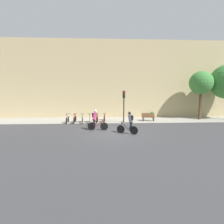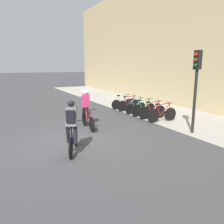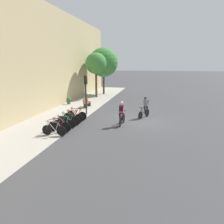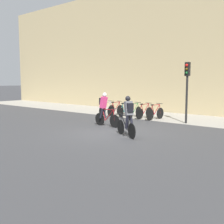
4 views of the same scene
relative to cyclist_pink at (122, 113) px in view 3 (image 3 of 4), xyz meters
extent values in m
plane|color=#3D3D3F|center=(1.62, -1.24, -0.95)|extent=(200.00, 200.00, 0.00)
cube|color=#A39E93|center=(1.62, 5.51, -0.94)|extent=(44.00, 4.50, 0.01)
cube|color=tan|center=(1.62, 8.06, 4.00)|extent=(44.00, 0.60, 9.88)
cylinder|color=black|center=(0.73, -0.05, -0.61)|extent=(0.67, 0.08, 0.67)
cylinder|color=black|center=(-0.37, 0.03, -0.61)|extent=(0.67, 0.08, 0.67)
cylinder|color=maroon|center=(0.36, -0.02, -0.33)|extent=(0.60, 0.08, 0.62)
cylinder|color=maroon|center=(-0.05, 0.00, -0.34)|extent=(0.28, 0.06, 0.58)
cylinder|color=maroon|center=(0.24, -0.02, -0.04)|extent=(0.82, 0.10, 0.07)
cylinder|color=maroon|center=(-0.15, 0.01, -0.62)|extent=(0.44, 0.06, 0.05)
cylinder|color=maroon|center=(-0.27, 0.02, -0.33)|extent=(0.23, 0.05, 0.56)
cylinder|color=maroon|center=(0.69, -0.05, -0.32)|extent=(0.13, 0.04, 0.59)
cylinder|color=black|center=(0.64, -0.04, 0.01)|extent=(0.06, 0.46, 0.03)
cube|color=black|center=(-0.17, 0.01, -0.02)|extent=(0.20, 0.09, 0.06)
cube|color=#DB3875|center=(-0.07, 0.00, 0.31)|extent=(0.34, 0.34, 0.63)
sphere|color=silver|center=(0.01, 0.00, 0.72)|extent=(0.23, 0.23, 0.22)
cylinder|color=black|center=(-0.13, -0.10, -0.26)|extent=(0.28, 0.13, 0.56)
cylinder|color=black|center=(-0.11, 0.12, -0.26)|extent=(0.25, 0.13, 0.56)
cube|color=black|center=(-0.21, 0.01, 0.36)|extent=(0.16, 0.27, 0.36)
cylinder|color=black|center=(2.04, -1.21, -0.62)|extent=(0.60, 0.32, 0.65)
cylinder|color=black|center=(3.02, -1.70, -0.62)|extent=(0.60, 0.32, 0.65)
cylinder|color=black|center=(2.38, -1.37, -0.34)|extent=(0.55, 0.30, 0.62)
cylinder|color=black|center=(2.74, -1.56, -0.35)|extent=(0.27, 0.16, 0.58)
cylinder|color=black|center=(2.48, -1.43, -0.05)|extent=(0.74, 0.40, 0.07)
cylinder|color=black|center=(2.83, -1.60, -0.63)|extent=(0.41, 0.22, 0.05)
cylinder|color=black|center=(2.93, -1.65, -0.34)|extent=(0.22, 0.13, 0.56)
cylinder|color=black|center=(2.08, -1.23, -0.33)|extent=(0.13, 0.09, 0.59)
cylinder|color=black|center=(2.12, -1.25, 0.00)|extent=(0.23, 0.42, 0.03)
cube|color=black|center=(2.85, -1.61, -0.03)|extent=(0.21, 0.16, 0.06)
cube|color=#5B5B60|center=(2.76, -1.56, 0.30)|extent=(0.43, 0.43, 0.63)
sphere|color=black|center=(2.68, -1.53, 0.71)|extent=(0.30, 0.30, 0.22)
cylinder|color=black|center=(2.85, -1.49, -0.27)|extent=(0.29, 0.22, 0.56)
cylinder|color=black|center=(2.75, -1.69, -0.27)|extent=(0.26, 0.21, 0.56)
cube|color=black|center=(2.88, -1.63, 0.35)|extent=(0.24, 0.30, 0.36)
cylinder|color=black|center=(-3.16, 4.29, -0.62)|extent=(0.04, 0.65, 0.65)
cylinder|color=black|center=(-3.15, 3.31, -0.62)|extent=(0.04, 0.65, 0.65)
cylinder|color=#99999E|center=(-3.15, 3.96, -0.34)|extent=(0.04, 0.54, 0.62)
cylinder|color=#99999E|center=(-3.15, 3.59, -0.35)|extent=(0.04, 0.26, 0.58)
cylinder|color=#99999E|center=(-3.15, 3.85, -0.05)|extent=(0.04, 0.73, 0.07)
cylinder|color=#99999E|center=(-3.15, 3.50, -0.63)|extent=(0.03, 0.40, 0.05)
cylinder|color=#99999E|center=(-3.15, 3.39, -0.34)|extent=(0.03, 0.21, 0.56)
cylinder|color=#99999E|center=(-3.16, 4.25, -0.33)|extent=(0.04, 0.11, 0.58)
cylinder|color=black|center=(-3.16, 4.21, 0.00)|extent=(0.46, 0.03, 0.03)
cube|color=black|center=(-3.15, 3.48, -0.03)|extent=(0.08, 0.20, 0.06)
cylinder|color=black|center=(-2.35, 4.28, -0.60)|extent=(0.05, 0.69, 0.69)
cylinder|color=black|center=(-2.38, 3.32, -0.60)|extent=(0.05, 0.69, 0.69)
cylinder|color=maroon|center=(-2.36, 3.95, -0.32)|extent=(0.05, 0.53, 0.62)
cylinder|color=maroon|center=(-2.37, 3.60, -0.33)|extent=(0.05, 0.25, 0.58)
cylinder|color=maroon|center=(-2.36, 3.85, -0.03)|extent=(0.06, 0.71, 0.07)
cylinder|color=maroon|center=(-2.37, 3.51, -0.61)|extent=(0.04, 0.38, 0.05)
cylinder|color=maroon|center=(-2.38, 3.41, -0.32)|extent=(0.04, 0.20, 0.56)
cylinder|color=maroon|center=(-2.35, 4.24, -0.31)|extent=(0.04, 0.11, 0.58)
cylinder|color=black|center=(-2.36, 4.20, 0.02)|extent=(0.46, 0.04, 0.03)
cube|color=black|center=(-2.37, 3.50, -0.01)|extent=(0.09, 0.20, 0.06)
cylinder|color=black|center=(-1.66, 4.30, -0.64)|extent=(0.14, 0.61, 0.62)
cylinder|color=black|center=(-1.49, 3.30, -0.64)|extent=(0.14, 0.61, 0.62)
cylinder|color=teal|center=(-1.60, 3.96, -0.36)|extent=(0.13, 0.55, 0.62)
cylinder|color=teal|center=(-1.54, 3.59, -0.37)|extent=(0.08, 0.26, 0.58)
cylinder|color=teal|center=(-1.58, 3.85, -0.07)|extent=(0.16, 0.74, 0.07)
cylinder|color=teal|center=(-1.53, 3.50, -0.65)|extent=(0.10, 0.40, 0.05)
cylinder|color=teal|center=(-1.51, 3.39, -0.36)|extent=(0.07, 0.21, 0.56)
cylinder|color=teal|center=(-1.65, 4.26, -0.35)|extent=(0.05, 0.12, 0.58)
cylinder|color=black|center=(-1.65, 4.22, -0.02)|extent=(0.46, 0.10, 0.03)
cube|color=black|center=(-1.52, 3.48, -0.05)|extent=(0.11, 0.21, 0.06)
cylinder|color=black|center=(-0.83, 4.32, -0.60)|extent=(0.09, 0.68, 0.68)
cylinder|color=black|center=(-0.75, 3.28, -0.60)|extent=(0.09, 0.68, 0.68)
cylinder|color=#2D6B33|center=(-0.80, 3.97, -0.32)|extent=(0.08, 0.57, 0.62)
cylinder|color=#2D6B33|center=(-0.77, 3.58, -0.34)|extent=(0.06, 0.27, 0.58)
cylinder|color=#2D6B33|center=(-0.79, 3.85, -0.04)|extent=(0.10, 0.77, 0.07)
cylinder|color=#2D6B33|center=(-0.76, 3.49, -0.61)|extent=(0.06, 0.42, 0.05)
cylinder|color=#2D6B33|center=(-0.76, 3.37, -0.33)|extent=(0.05, 0.22, 0.56)
cylinder|color=#2D6B33|center=(-0.83, 4.28, -0.31)|extent=(0.05, 0.12, 0.59)
cylinder|color=black|center=(-0.82, 4.23, 0.02)|extent=(0.46, 0.06, 0.03)
cube|color=black|center=(-0.76, 3.47, -0.01)|extent=(0.10, 0.21, 0.06)
cylinder|color=black|center=(0.04, 4.29, -0.60)|extent=(0.09, 0.69, 0.69)
cylinder|color=black|center=(-0.04, 3.31, -0.60)|extent=(0.09, 0.69, 0.69)
cylinder|color=maroon|center=(0.01, 3.96, -0.32)|extent=(0.08, 0.54, 0.62)
cylinder|color=maroon|center=(-0.02, 3.59, -0.33)|extent=(0.06, 0.26, 0.58)
cylinder|color=maroon|center=(0.00, 3.85, -0.03)|extent=(0.10, 0.73, 0.07)
cylinder|color=maroon|center=(-0.03, 3.51, -0.61)|extent=(0.06, 0.40, 0.05)
cylinder|color=maroon|center=(-0.04, 3.40, -0.32)|extent=(0.05, 0.21, 0.56)
cylinder|color=maroon|center=(0.03, 4.25, -0.31)|extent=(0.05, 0.12, 0.58)
cylinder|color=black|center=(0.03, 4.21, 0.02)|extent=(0.46, 0.07, 0.03)
cube|color=black|center=(-0.03, 3.49, -0.01)|extent=(0.10, 0.21, 0.06)
cylinder|color=black|center=(0.83, 4.32, -0.60)|extent=(0.09, 0.70, 0.70)
cylinder|color=black|center=(0.74, 3.28, -0.60)|extent=(0.09, 0.70, 0.70)
cylinder|color=maroon|center=(0.80, 3.97, -0.31)|extent=(0.09, 0.57, 0.62)
cylinder|color=maroon|center=(0.77, 3.58, -0.33)|extent=(0.06, 0.27, 0.58)
cylinder|color=maroon|center=(0.79, 3.85, -0.03)|extent=(0.10, 0.77, 0.07)
cylinder|color=maroon|center=(0.76, 3.49, -0.60)|extent=(0.07, 0.42, 0.05)
cylinder|color=maroon|center=(0.75, 3.38, -0.32)|extent=(0.05, 0.22, 0.56)
cylinder|color=maroon|center=(0.83, 4.28, -0.31)|extent=(0.05, 0.12, 0.59)
cylinder|color=black|center=(0.82, 4.23, 0.02)|extent=(0.46, 0.07, 0.03)
cube|color=black|center=(0.76, 3.47, -0.01)|extent=(0.10, 0.21, 0.06)
cylinder|color=black|center=(2.87, 3.68, 0.76)|extent=(0.12, 0.12, 3.41)
cube|color=black|center=(2.87, 3.68, 2.08)|extent=(0.26, 0.20, 0.76)
sphere|color=red|center=(2.87, 3.56, 2.29)|extent=(0.15, 0.15, 0.15)
sphere|color=#4C380A|center=(2.87, 3.56, 2.08)|extent=(0.15, 0.15, 0.15)
sphere|color=#0C4719|center=(2.87, 3.56, 1.88)|extent=(0.15, 0.15, 0.15)
cube|color=brown|center=(5.79, 4.57, -0.50)|extent=(1.48, 0.40, 0.08)
cube|color=brown|center=(5.79, 4.75, -0.26)|extent=(1.48, 0.12, 0.40)
cube|color=#2D2D2D|center=(5.20, 4.57, -0.72)|extent=(0.08, 0.36, 0.45)
cube|color=#2D2D2D|center=(6.38, 4.57, -0.72)|extent=(0.08, 0.36, 0.45)
cylinder|color=#4C3823|center=(12.25, 5.44, 0.80)|extent=(0.28, 0.28, 3.49)
sphere|color=#3D7F38|center=(12.25, 5.44, 3.43)|extent=(2.72, 2.72, 2.72)
cylinder|color=#4C3823|center=(15.41, 5.23, 0.64)|extent=(0.28, 0.28, 3.17)
sphere|color=#3D7F38|center=(15.41, 5.23, 3.56)|extent=(4.10, 4.10, 4.10)
cylinder|color=#56514C|center=(6.95, 7.09, -0.79)|extent=(0.36, 0.36, 0.32)
sphere|color=#2D6B33|center=(6.95, 7.09, -0.41)|extent=(0.48, 0.48, 0.48)
camera|label=1|loc=(0.64, -14.83, 2.31)|focal=28.00mm
camera|label=2|loc=(9.16, -3.54, 1.83)|focal=35.00mm
camera|label=3|loc=(-15.28, -2.53, 3.62)|focal=35.00mm
camera|label=4|loc=(9.79, -10.98, 1.50)|focal=45.00mm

